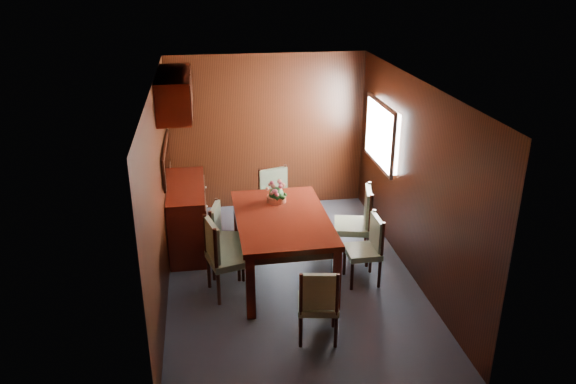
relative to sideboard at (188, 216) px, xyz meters
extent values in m
plane|color=#363C49|center=(1.25, -1.00, -0.45)|extent=(4.50, 4.50, 0.00)
cube|color=black|center=(-0.25, -1.00, 0.75)|extent=(0.02, 4.50, 2.40)
cube|color=black|center=(2.75, -1.00, 0.75)|extent=(0.02, 4.50, 2.40)
cube|color=black|center=(1.25, 1.25, 0.75)|extent=(3.00, 0.02, 2.40)
cube|color=black|center=(1.25, -3.25, 0.75)|extent=(3.00, 0.02, 2.40)
cube|color=black|center=(1.25, -1.00, 1.95)|extent=(3.00, 4.50, 0.02)
cube|color=white|center=(2.73, 0.10, 1.00)|extent=(0.14, 1.10, 0.80)
cube|color=#B2B2B7|center=(2.66, 0.10, 1.00)|extent=(0.04, 1.20, 0.90)
cube|color=black|center=(-0.22, 0.00, 0.83)|extent=(0.03, 1.36, 0.41)
cube|color=silver|center=(-0.20, 0.00, 0.83)|extent=(0.01, 1.30, 0.35)
cube|color=#340C06|center=(-0.05, 0.00, 1.68)|extent=(0.40, 1.40, 0.50)
cube|color=#340C06|center=(0.00, 0.00, 0.00)|extent=(0.48, 1.40, 0.90)
cube|color=#340C06|center=(0.68, -1.80, -0.07)|extent=(0.10, 0.10, 0.76)
cube|color=#340C06|center=(1.63, -1.79, -0.07)|extent=(0.10, 0.10, 0.76)
cube|color=#340C06|center=(0.66, -0.19, -0.07)|extent=(0.10, 0.10, 0.76)
cube|color=#340C06|center=(1.61, -0.18, -0.07)|extent=(0.10, 0.10, 0.76)
cube|color=black|center=(1.15, -0.99, 0.25)|extent=(0.99, 1.63, 0.11)
cube|color=#340C06|center=(1.15, -0.99, 0.34)|extent=(1.12, 1.77, 0.07)
cylinder|color=black|center=(0.24, -1.12, -0.26)|extent=(0.04, 0.04, 0.39)
cylinder|color=black|center=(0.34, -1.51, -0.26)|extent=(0.04, 0.04, 0.39)
cylinder|color=black|center=(0.61, -1.03, -0.26)|extent=(0.04, 0.04, 0.39)
cylinder|color=black|center=(0.71, -1.41, -0.26)|extent=(0.04, 0.04, 0.39)
cube|color=gray|center=(0.48, -1.27, 0.00)|extent=(0.54, 0.55, 0.08)
cylinder|color=black|center=(0.23, -1.12, 0.26)|extent=(0.04, 0.04, 0.52)
cylinder|color=black|center=(0.33, -1.51, 0.26)|extent=(0.04, 0.04, 0.52)
cube|color=gray|center=(0.30, -1.31, 0.28)|extent=(0.16, 0.42, 0.44)
cylinder|color=black|center=(0.39, -0.59, -0.26)|extent=(0.04, 0.04, 0.37)
cylinder|color=black|center=(0.31, -0.96, -0.26)|extent=(0.04, 0.04, 0.37)
cylinder|color=black|center=(0.75, -0.67, -0.26)|extent=(0.04, 0.04, 0.37)
cylinder|color=black|center=(0.66, -1.04, -0.26)|extent=(0.04, 0.04, 0.37)
cube|color=gray|center=(0.53, -0.81, -0.02)|extent=(0.51, 0.53, 0.08)
cylinder|color=black|center=(0.38, -0.58, 0.23)|extent=(0.04, 0.04, 0.50)
cylinder|color=black|center=(0.30, -0.96, 0.23)|extent=(0.04, 0.04, 0.50)
cube|color=gray|center=(0.36, -0.78, 0.25)|extent=(0.15, 0.41, 0.42)
cylinder|color=black|center=(2.26, -1.43, -0.28)|extent=(0.04, 0.04, 0.35)
cylinder|color=black|center=(2.26, -1.08, -0.28)|extent=(0.04, 0.04, 0.35)
cylinder|color=black|center=(1.92, -1.44, -0.28)|extent=(0.04, 0.04, 0.35)
cylinder|color=black|center=(1.92, -1.08, -0.28)|extent=(0.04, 0.04, 0.35)
cube|color=gray|center=(2.09, -1.26, -0.05)|extent=(0.40, 0.41, 0.07)
cylinder|color=black|center=(2.27, -1.43, 0.18)|extent=(0.04, 0.04, 0.46)
cylinder|color=black|center=(2.27, -1.08, 0.18)|extent=(0.04, 0.04, 0.46)
cube|color=gray|center=(2.25, -1.25, 0.20)|extent=(0.06, 0.37, 0.39)
cylinder|color=black|center=(2.26, -0.93, -0.25)|extent=(0.05, 0.05, 0.40)
cylinder|color=black|center=(2.35, -0.52, -0.25)|extent=(0.05, 0.05, 0.40)
cylinder|color=black|center=(1.87, -0.84, -0.25)|extent=(0.05, 0.05, 0.40)
cylinder|color=black|center=(1.97, -0.44, -0.25)|extent=(0.05, 0.05, 0.40)
cube|color=gray|center=(2.11, -0.68, 0.02)|extent=(0.55, 0.57, 0.08)
cylinder|color=black|center=(2.27, -0.93, 0.29)|extent=(0.05, 0.05, 0.54)
cylinder|color=black|center=(2.36, -0.53, 0.29)|extent=(0.05, 0.05, 0.54)
cube|color=gray|center=(2.29, -0.72, 0.31)|extent=(0.16, 0.44, 0.46)
cylinder|color=black|center=(1.13, -2.40, -0.28)|extent=(0.04, 0.04, 0.35)
cylinder|color=black|center=(1.48, -2.46, -0.28)|extent=(0.04, 0.04, 0.35)
cylinder|color=black|center=(1.19, -2.06, -0.28)|extent=(0.04, 0.04, 0.35)
cylinder|color=black|center=(1.54, -2.12, -0.28)|extent=(0.04, 0.04, 0.35)
cube|color=gray|center=(1.34, -2.26, -0.05)|extent=(0.47, 0.45, 0.07)
cylinder|color=black|center=(1.13, -2.41, 0.18)|extent=(0.04, 0.04, 0.46)
cylinder|color=black|center=(1.48, -2.47, 0.18)|extent=(0.04, 0.04, 0.46)
cube|color=gray|center=(1.31, -2.42, 0.20)|extent=(0.38, 0.11, 0.39)
cylinder|color=black|center=(1.40, 0.37, -0.25)|extent=(0.04, 0.04, 0.39)
cylinder|color=black|center=(1.01, 0.25, -0.25)|extent=(0.04, 0.04, 0.39)
cylinder|color=black|center=(1.51, 0.01, -0.25)|extent=(0.04, 0.04, 0.39)
cylinder|color=black|center=(1.13, -0.11, -0.25)|extent=(0.04, 0.04, 0.39)
cube|color=gray|center=(1.26, 0.13, 0.00)|extent=(0.57, 0.56, 0.08)
cylinder|color=black|center=(1.39, 0.38, 0.26)|extent=(0.04, 0.04, 0.52)
cylinder|color=black|center=(1.01, 0.26, 0.26)|extent=(0.04, 0.04, 0.52)
cube|color=gray|center=(1.21, 0.30, 0.28)|extent=(0.42, 0.18, 0.44)
cylinder|color=#A75233|center=(1.14, -0.55, 0.41)|extent=(0.25, 0.25, 0.08)
sphere|color=#1D4A18|center=(1.14, -0.55, 0.47)|extent=(0.19, 0.19, 0.19)
camera|label=1|loc=(0.29, -7.01, 3.21)|focal=35.00mm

